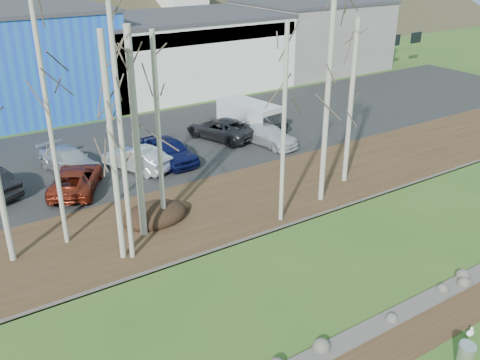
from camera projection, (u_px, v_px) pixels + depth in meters
dirt_strip at (379, 352)px, 18.30m from camera, size 80.00×1.80×0.03m
near_bank_rocks at (358, 336)px, 19.07m from camera, size 80.00×0.80×0.50m
river at (287, 281)px, 22.20m from camera, size 80.00×8.00×0.90m
far_bank_rocks at (234, 239)px, 25.32m from camera, size 80.00×0.80×0.46m
far_bank at (200, 212)px, 27.73m from camera, size 80.00×7.00×0.15m
parking_lot at (123, 152)px, 35.74m from camera, size 80.00×14.00×0.14m
building_white at (182, 51)px, 51.10m from camera, size 18.36×12.24×6.80m
building_grey at (310, 34)px, 59.07m from camera, size 14.28×12.24×7.30m
litter_bin at (465, 358)px, 17.44m from camera, size 0.61×0.61×0.92m
seagull at (470, 333)px, 18.99m from camera, size 0.44×0.22×0.32m
dirt_mound at (155, 214)px, 26.64m from camera, size 3.36×2.37×0.66m
birch_1 at (50, 124)px, 22.53m from camera, size 0.21×0.21×11.45m
birch_2 at (136, 138)px, 23.52m from camera, size 0.32×0.32×9.73m
birch_3 at (122, 142)px, 21.47m from camera, size 0.21×0.21×10.80m
birch_4 at (113, 153)px, 21.66m from camera, size 0.25×0.25×9.83m
birch_5 at (159, 133)px, 24.65m from camera, size 0.24×0.24×9.36m
birch_6 at (284, 128)px, 24.90m from camera, size 0.21×0.21×9.64m
birch_7 at (328, 98)px, 26.70m from camera, size 0.28×0.28×11.28m
birch_8 at (351, 104)px, 29.41m from camera, size 0.27×0.27×9.22m
car_2 at (76, 179)px, 29.72m from camera, size 4.49×5.53×1.40m
car_3 at (69, 161)px, 32.23m from camera, size 3.15×5.20×1.41m
car_4 at (170, 150)px, 33.61m from camera, size 2.33×4.84×1.59m
car_5 at (137, 158)px, 32.44m from camera, size 3.29×4.77×1.49m
car_6 at (221, 129)px, 37.71m from camera, size 4.03×5.77×1.46m
car_7 at (269, 135)px, 36.59m from camera, size 2.55×4.81×1.33m
car_8 at (166, 151)px, 33.48m from camera, size 2.33×4.84×1.59m
car_9 at (252, 122)px, 39.05m from camera, size 4.03×5.77×1.46m
van_white at (251, 117)px, 39.04m from camera, size 2.79×5.19×2.16m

